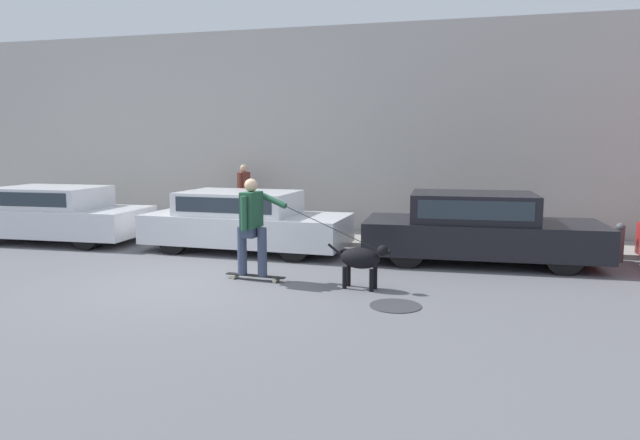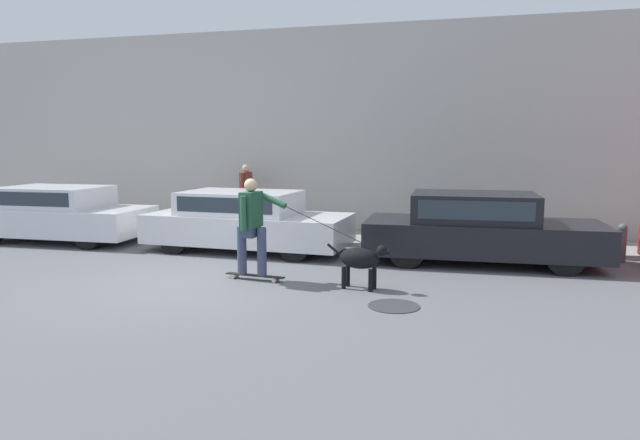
% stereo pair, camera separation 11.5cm
% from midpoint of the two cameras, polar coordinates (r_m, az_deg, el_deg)
% --- Properties ---
extents(ground_plane, '(36.00, 36.00, 0.00)m').
position_cam_midpoint_polar(ground_plane, '(9.74, -13.05, -6.27)').
color(ground_plane, slate).
extents(back_wall, '(32.00, 0.30, 5.20)m').
position_cam_midpoint_polar(back_wall, '(14.97, -2.76, 8.79)').
color(back_wall, '#B2ADA8').
rests_on(back_wall, ground_plane).
extents(sidewalk_curb, '(30.00, 1.80, 0.10)m').
position_cam_midpoint_polar(sidewalk_curb, '(14.13, -3.97, -1.53)').
color(sidewalk_curb, gray).
rests_on(sidewalk_curb, ground_plane).
extents(parked_car_0, '(4.15, 1.96, 1.29)m').
position_cam_midpoint_polar(parked_car_0, '(14.81, -25.05, 0.49)').
color(parked_car_0, black).
rests_on(parked_car_0, ground_plane).
extents(parked_car_1, '(4.40, 1.96, 1.29)m').
position_cam_midpoint_polar(parked_car_1, '(12.37, -7.77, -0.17)').
color(parked_car_1, black).
rests_on(parked_car_1, ground_plane).
extents(parked_car_2, '(4.53, 1.96, 1.36)m').
position_cam_midpoint_polar(parked_car_2, '(11.46, 15.32, -0.87)').
color(parked_car_2, black).
rests_on(parked_car_2, ground_plane).
extents(dog, '(1.06, 0.44, 0.74)m').
position_cam_midpoint_polar(dog, '(9.10, 3.79, -3.93)').
color(dog, black).
rests_on(dog, ground_plane).
extents(skateboarder, '(2.75, 0.65, 1.73)m').
position_cam_midpoint_polar(skateboarder, '(9.66, -7.12, -0.31)').
color(skateboarder, beige).
rests_on(skateboarder, ground_plane).
extents(pedestrian_with_bag, '(0.21, 0.67, 1.67)m').
position_cam_midpoint_polar(pedestrian_with_bag, '(14.72, -7.85, 2.61)').
color(pedestrian_with_bag, brown).
rests_on(pedestrian_with_bag, sidewalk_curb).
extents(manhole_cover, '(0.74, 0.74, 0.01)m').
position_cam_midpoint_polar(manhole_cover, '(8.32, 7.16, -8.51)').
color(manhole_cover, '#38383D').
rests_on(manhole_cover, ground_plane).
extents(fire_hydrant, '(0.18, 0.18, 0.77)m').
position_cam_midpoint_polar(fire_hydrant, '(12.57, 27.54, -1.92)').
color(fire_hydrant, '#4C5156').
rests_on(fire_hydrant, ground_plane).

